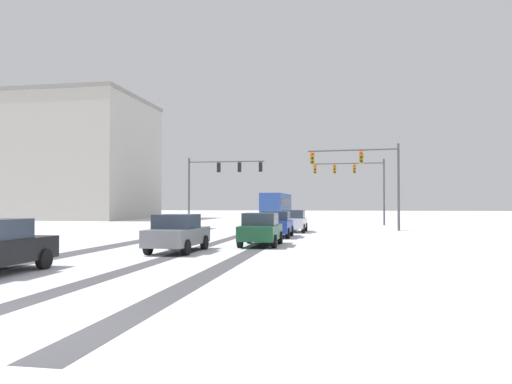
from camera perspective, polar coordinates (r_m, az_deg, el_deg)
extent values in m
plane|color=silver|center=(8.96, -26.04, -14.53)|extent=(300.00, 300.00, 0.00)
cube|color=#4C4C51|center=(25.30, -15.84, -6.04)|extent=(1.19, 34.38, 0.01)
cube|color=#4C4C51|center=(23.71, -6.06, -6.40)|extent=(0.73, 34.38, 0.01)
cube|color=#4C4C51|center=(23.10, 0.51, -6.54)|extent=(0.77, 34.38, 0.01)
cube|color=white|center=(21.94, 24.81, -6.53)|extent=(4.00, 34.38, 0.12)
cylinder|color=#47474C|center=(48.52, 14.93, 0.00)|extent=(0.18, 0.18, 6.50)
cylinder|color=#47474C|center=(48.61, 10.74, 3.34)|extent=(7.06, 0.34, 0.12)
cube|color=#B79319|center=(48.56, 11.58, 2.70)|extent=(0.33, 0.25, 0.90)
sphere|color=red|center=(48.42, 11.58, 3.07)|extent=(0.20, 0.20, 0.20)
sphere|color=black|center=(48.40, 11.58, 2.71)|extent=(0.20, 0.20, 0.20)
sphere|color=black|center=(48.38, 11.58, 2.36)|extent=(0.20, 0.20, 0.20)
cube|color=#B79319|center=(48.60, 9.29, 2.69)|extent=(0.33, 0.25, 0.90)
sphere|color=red|center=(48.46, 9.28, 3.05)|extent=(0.20, 0.20, 0.20)
sphere|color=black|center=(48.44, 9.28, 2.70)|extent=(0.20, 0.20, 0.20)
sphere|color=black|center=(48.42, 9.28, 2.34)|extent=(0.20, 0.20, 0.20)
cube|color=#B79319|center=(48.72, 7.00, 2.67)|extent=(0.33, 0.25, 0.90)
sphere|color=red|center=(48.59, 6.99, 3.03)|extent=(0.20, 0.20, 0.20)
sphere|color=black|center=(48.57, 6.99, 2.68)|extent=(0.20, 0.20, 0.20)
sphere|color=black|center=(48.54, 6.99, 2.33)|extent=(0.20, 0.20, 0.20)
cylinder|color=#47474C|center=(36.58, 16.53, 0.48)|extent=(0.18, 0.18, 6.50)
cylinder|color=#47474C|center=(36.81, 11.32, 4.88)|extent=(6.62, 0.62, 0.12)
cube|color=#B79319|center=(36.72, 12.36, 4.04)|extent=(0.34, 0.26, 0.90)
sphere|color=red|center=(36.59, 12.35, 4.53)|extent=(0.20, 0.20, 0.20)
sphere|color=black|center=(36.56, 12.35, 4.06)|extent=(0.20, 0.20, 0.20)
sphere|color=black|center=(36.54, 12.35, 3.60)|extent=(0.20, 0.20, 0.20)
cube|color=#B79319|center=(37.03, 6.70, 3.97)|extent=(0.34, 0.26, 0.90)
sphere|color=red|center=(36.90, 6.67, 4.46)|extent=(0.20, 0.20, 0.20)
sphere|color=black|center=(36.87, 6.67, 3.99)|extent=(0.20, 0.20, 0.20)
sphere|color=black|center=(36.84, 6.67, 3.53)|extent=(0.20, 0.20, 0.20)
cylinder|color=#47474C|center=(46.61, -7.95, 0.03)|extent=(0.18, 0.18, 6.50)
cylinder|color=#47474C|center=(45.83, -3.55, 3.61)|extent=(7.34, 0.23, 0.12)
cube|color=black|center=(45.95, -4.44, 2.91)|extent=(0.32, 0.24, 0.90)
sphere|color=red|center=(46.13, -4.39, 3.27)|extent=(0.20, 0.20, 0.20)
sphere|color=black|center=(46.11, -4.39, 2.89)|extent=(0.20, 0.20, 0.20)
sphere|color=black|center=(46.09, -4.39, 2.52)|extent=(0.20, 0.20, 0.20)
cube|color=black|center=(45.52, -1.97, 2.95)|extent=(0.32, 0.24, 0.90)
sphere|color=red|center=(45.70, -1.93, 3.31)|extent=(0.20, 0.20, 0.20)
sphere|color=black|center=(45.68, -1.93, 2.93)|extent=(0.20, 0.20, 0.20)
sphere|color=black|center=(45.66, -1.93, 2.56)|extent=(0.20, 0.20, 0.20)
cube|color=black|center=(45.18, 0.55, 2.98)|extent=(0.32, 0.24, 0.90)
sphere|color=red|center=(45.36, 0.58, 3.34)|extent=(0.20, 0.20, 0.20)
sphere|color=black|center=(45.34, 0.58, 2.96)|extent=(0.20, 0.20, 0.20)
sphere|color=black|center=(45.31, 0.58, 2.59)|extent=(0.20, 0.20, 0.20)
cube|color=silver|center=(35.72, 4.48, -3.67)|extent=(1.71, 4.10, 0.70)
cube|color=#2D3847|center=(35.55, 4.46, -2.63)|extent=(1.56, 1.90, 0.60)
cylinder|color=black|center=(37.08, 3.42, -4.13)|extent=(0.22, 0.64, 0.64)
cylinder|color=black|center=(36.93, 5.92, -4.14)|extent=(0.22, 0.64, 0.64)
cylinder|color=black|center=(34.56, 2.94, -4.33)|extent=(0.22, 0.64, 0.64)
cylinder|color=black|center=(34.40, 5.62, -4.34)|extent=(0.22, 0.64, 0.64)
cube|color=#233899|center=(30.10, 2.48, -4.09)|extent=(1.75, 4.12, 0.70)
cube|color=#2D3847|center=(29.93, 2.44, -2.86)|extent=(1.58, 1.92, 0.60)
cylinder|color=black|center=(31.48, 1.29, -4.61)|extent=(0.23, 0.64, 0.64)
cylinder|color=black|center=(31.30, 4.23, -4.63)|extent=(0.23, 0.64, 0.64)
cylinder|color=black|center=(28.97, 0.59, -4.88)|extent=(0.23, 0.64, 0.64)
cylinder|color=black|center=(28.77, 3.78, -4.91)|extent=(0.23, 0.64, 0.64)
cube|color=#194C2D|center=(23.88, 0.60, -4.77)|extent=(1.76, 4.12, 0.70)
cube|color=#2D3847|center=(23.71, 0.54, -3.22)|extent=(1.59, 1.92, 0.60)
cylinder|color=black|center=(25.29, -0.79, -5.38)|extent=(0.23, 0.64, 0.64)
cylinder|color=black|center=(25.06, 2.87, -5.42)|extent=(0.23, 0.64, 0.64)
cylinder|color=black|center=(22.80, -1.90, -5.81)|extent=(0.23, 0.64, 0.64)
cylinder|color=black|center=(22.54, 2.15, -5.86)|extent=(0.23, 0.64, 0.64)
cube|color=slate|center=(21.00, -9.25, -5.21)|extent=(1.74, 4.12, 0.70)
cube|color=#2D3847|center=(20.83, -9.39, -3.45)|extent=(1.58, 1.92, 0.60)
cylinder|color=black|center=(22.49, -10.10, -5.85)|extent=(0.23, 0.64, 0.64)
cylinder|color=black|center=(21.98, -6.13, -5.97)|extent=(0.23, 0.64, 0.64)
cylinder|color=black|center=(20.14, -12.67, -6.35)|extent=(0.23, 0.64, 0.64)
cylinder|color=black|center=(19.56, -8.29, -6.52)|extent=(0.23, 0.64, 0.64)
cylinder|color=black|center=(16.69, -23.81, -7.28)|extent=(0.24, 0.65, 0.64)
cube|color=#284793|center=(60.84, 2.45, -1.58)|extent=(2.65, 11.03, 2.90)
cube|color=#283342|center=(60.84, 2.45, -1.25)|extent=(2.68, 10.15, 0.90)
cylinder|color=black|center=(56.89, 3.07, -3.04)|extent=(0.31, 0.96, 0.96)
cylinder|color=black|center=(57.26, 0.71, -3.04)|extent=(0.31, 0.96, 0.96)
cylinder|color=black|center=(63.98, 3.93, -2.87)|extent=(0.31, 0.96, 0.96)
cylinder|color=black|center=(64.30, 1.83, -2.86)|extent=(0.31, 0.96, 0.96)
cube|color=#B2ADA3|center=(74.36, -23.08, 3.37)|extent=(26.40, 17.00, 16.34)
cube|color=gray|center=(75.52, -23.01, 9.75)|extent=(26.70, 17.30, 0.50)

